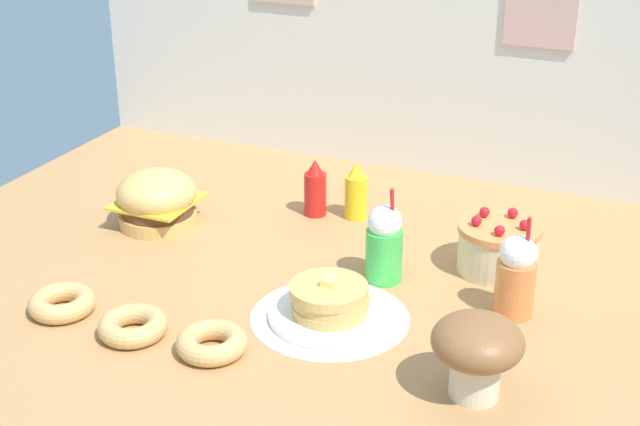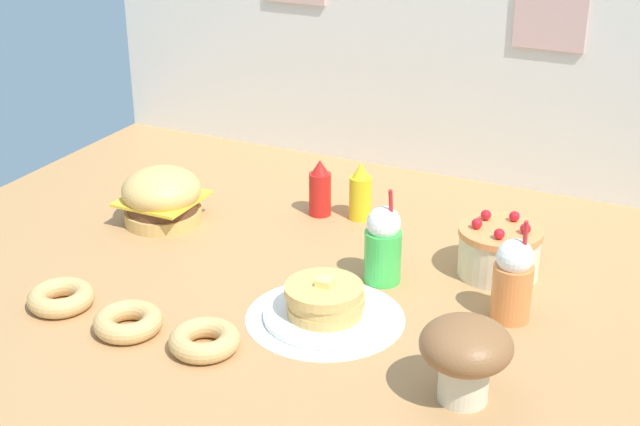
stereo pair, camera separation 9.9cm
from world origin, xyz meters
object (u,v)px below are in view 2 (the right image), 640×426
Objects in this scene: pancake_stack at (325,304)px; donut_vanilla at (204,340)px; mustard_bottle at (361,193)px; mushroom_stool at (466,352)px; ketchup_bottle at (320,189)px; orange_float_cup at (513,280)px; burger at (162,197)px; cream_soda_cup at (383,245)px; layer_cake at (499,251)px; donut_pink_glaze at (61,297)px; donut_chocolate at (128,321)px.

pancake_stack is 0.33m from donut_vanilla.
mushroom_stool is at bearing -53.31° from mustard_bottle.
ketchup_bottle is 0.67× the size of orange_float_cup.
orange_float_cup is (1.14, -0.11, 0.02)m from burger.
mushroom_stool is (0.72, -0.76, 0.03)m from ketchup_bottle.
pancake_stack is at bearing -102.04° from cream_soda_cup.
orange_float_cup is (0.37, -0.04, 0.00)m from cream_soda_cup.
cream_soda_cup is 0.37m from orange_float_cup.
mustard_bottle is at bearing 160.10° from layer_cake.
burger is 0.78× the size of pancake_stack.
ketchup_bottle reaches higher than donut_pink_glaze.
orange_float_cup is 1.36× the size of mushroom_stool.
ketchup_bottle reaches higher than pancake_stack.
donut_vanilla is at bearing -143.20° from orange_float_cup.
orange_float_cup is 1.17m from donut_pink_glaze.
donut_vanilla is at bearing 2.69° from donut_chocolate.
donut_pink_glaze is at bearing 174.17° from donut_chocolate.
orange_float_cup is 1.61× the size of donut_vanilla.
cream_soda_cup is 1.36× the size of mushroom_stool.
donut_chocolate is (-0.25, -0.88, -0.06)m from mustard_bottle.
orange_float_cup reaches higher than layer_cake.
pancake_stack reaches higher than donut_chocolate.
cream_soda_cup is 1.61× the size of donut_vanilla.
mushroom_stool is at bearing -23.53° from burger.
burger is at bearing 96.65° from donut_pink_glaze.
orange_float_cup is at bearing -66.89° from layer_cake.
mustard_bottle reaches higher than burger.
mustard_bottle is at bearing 60.49° from donut_pink_glaze.
mustard_bottle is 0.98m from donut_pink_glaze.
mushroom_stool reaches higher than mustard_bottle.
ketchup_bottle is 1.08× the size of donut_pink_glaze.
cream_soda_cup reaches higher than pancake_stack.
layer_cake is at bearing 113.11° from orange_float_cup.
donut_chocolate is at bearing -105.92° from mustard_bottle.
burger is at bearing 175.36° from cream_soda_cup.
orange_float_cup is (0.42, 0.21, 0.07)m from pancake_stack.
layer_cake is 0.62m from mushroom_stool.
ketchup_bottle is at bearing 166.36° from layer_cake.
ketchup_bottle reaches higher than donut_vanilla.
donut_pink_glaze is (-1.07, -0.45, -0.08)m from orange_float_cup.
burger is at bearing -151.79° from mustard_bottle.
mustard_bottle is 0.99m from mushroom_stool.
donut_vanilla is at bearing -92.18° from mustard_bottle.
mushroom_stool is at bearing -81.36° from layer_cake.
mushroom_stool is at bearing -49.59° from cream_soda_cup.
donut_chocolate is (-0.84, -0.48, -0.08)m from orange_float_cup.
layer_cake is 0.64m from ketchup_bottle.
donut_pink_glaze is 1.00× the size of donut_chocolate.
mushroom_stool reaches higher than donut_vanilla.
donut_pink_glaze and donut_chocolate have the same top height.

